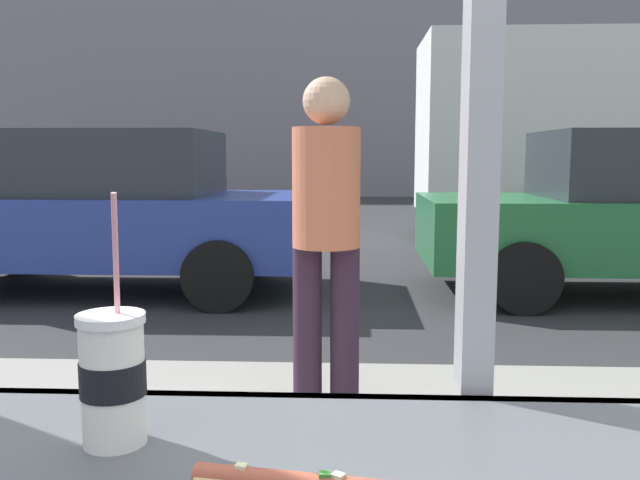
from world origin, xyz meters
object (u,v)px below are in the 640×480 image
object	(u,v)px
pedestrian	(326,227)
soda_cup_right	(113,377)
parked_car_blue	(104,210)
box_truck	(636,132)

from	to	relation	value
pedestrian	soda_cup_right	bearing A→B (deg)	-94.69
soda_cup_right	parked_car_blue	bearing A→B (deg)	110.72
pedestrian	box_truck	bearing A→B (deg)	59.49
parked_car_blue	pedestrian	world-z (taller)	pedestrian
parked_car_blue	box_truck	bearing A→B (deg)	32.35
soda_cup_right	box_truck	distance (m)	11.45
parked_car_blue	box_truck	xyz separation A→B (m)	(7.11, 4.51, 0.91)
soda_cup_right	parked_car_blue	distance (m)	6.23
soda_cup_right	pedestrian	distance (m)	2.32
box_truck	parked_car_blue	bearing A→B (deg)	-147.65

